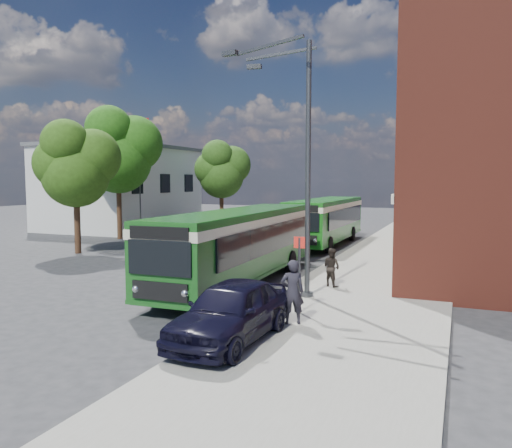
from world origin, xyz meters
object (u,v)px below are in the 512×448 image
at_px(street_lamp, 298,165).
at_px(bus_front, 240,239).
at_px(bus_rear, 326,217).
at_px(parked_car, 231,311).

height_order(street_lamp, bus_front, street_lamp).
xyz_separation_m(bus_rear, parked_car, (2.88, -20.83, -0.90)).
xyz_separation_m(bus_front, bus_rear, (0.13, 13.60, -0.00)).
height_order(street_lamp, bus_rear, street_lamp).
bearing_deg(bus_rear, street_lamp, -79.24).
relative_size(bus_rear, parked_car, 2.52).
distance_m(bus_front, bus_rear, 13.60).
distance_m(street_lamp, bus_front, 4.60).
bearing_deg(parked_car, street_lamp, 91.32).
height_order(street_lamp, parked_car, street_lamp).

